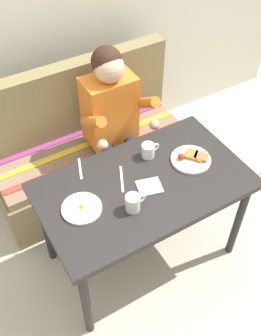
# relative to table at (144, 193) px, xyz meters

# --- Properties ---
(ground_plane) EXTENTS (8.00, 8.00, 0.00)m
(ground_plane) POSITION_rel_table_xyz_m (0.00, 0.00, -0.65)
(ground_plane) COLOR #BFB6A4
(table) EXTENTS (1.20, 0.70, 0.73)m
(table) POSITION_rel_table_xyz_m (0.00, 0.00, 0.00)
(table) COLOR black
(table) RESTS_ON ground
(couch) EXTENTS (1.44, 0.56, 1.00)m
(couch) POSITION_rel_table_xyz_m (0.00, 0.76, -0.32)
(couch) COLOR olive
(couch) RESTS_ON ground
(person) EXTENTS (0.45, 0.61, 1.21)m
(person) POSITION_rel_table_xyz_m (0.14, 0.59, 0.09)
(person) COLOR orange
(person) RESTS_ON ground
(plate_breakfast) EXTENTS (0.24, 0.24, 0.05)m
(plate_breakfast) POSITION_rel_table_xyz_m (0.34, 0.01, 0.10)
(plate_breakfast) COLOR white
(plate_breakfast) RESTS_ON table
(plate_eggs) EXTENTS (0.22, 0.22, 0.04)m
(plate_eggs) POSITION_rel_table_xyz_m (-0.38, 0.01, 0.09)
(plate_eggs) COLOR white
(plate_eggs) RESTS_ON table
(coffee_mug) EXTENTS (0.12, 0.08, 0.09)m
(coffee_mug) POSITION_rel_table_xyz_m (0.14, 0.18, 0.13)
(coffee_mug) COLOR white
(coffee_mug) RESTS_ON table
(coffee_mug_second) EXTENTS (0.12, 0.08, 0.10)m
(coffee_mug_second) POSITION_rel_table_xyz_m (-0.14, -0.12, 0.13)
(coffee_mug_second) COLOR white
(coffee_mug_second) RESTS_ON table
(napkin) EXTENTS (0.16, 0.15, 0.01)m
(napkin) POSITION_rel_table_xyz_m (0.01, -0.04, 0.09)
(napkin) COLOR silver
(napkin) RESTS_ON table
(fork) EXTENTS (0.07, 0.16, 0.00)m
(fork) POSITION_rel_table_xyz_m (-0.26, 0.28, 0.08)
(fork) COLOR silver
(fork) RESTS_ON table
(knife) EXTENTS (0.10, 0.19, 0.00)m
(knife) POSITION_rel_table_xyz_m (-0.09, 0.09, 0.08)
(knife) COLOR silver
(knife) RESTS_ON table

